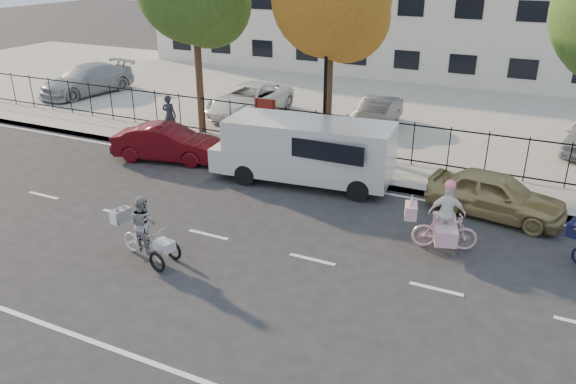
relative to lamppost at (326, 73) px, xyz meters
The scene contains 19 objects.
ground 7.50m from the lamppost, 94.21° to the right, with size 120.00×120.00×0.00m, color #333334.
road_markings 7.49m from the lamppost, 94.21° to the right, with size 60.00×9.52×0.01m, color silver, non-canonical shape.
curb 3.54m from the lamppost, 105.95° to the right, with size 60.00×0.10×0.15m, color #A8A399.
sidewalk 3.16m from the lamppost, 125.54° to the right, with size 60.00×2.20×0.15m, color #A8A399.
parking_lot 8.76m from the lamppost, 93.49° to the left, with size 60.00×15.60×0.15m, color #A8A399.
iron_fence 2.30m from the lamppost, 141.34° to the left, with size 58.00×0.06×1.50m, color black, non-canonical shape.
building 18.21m from the lamppost, 91.57° to the left, with size 34.00×10.00×6.00m, color silver.
lamppost is the anchor object (origin of this frame).
street_sign 2.90m from the lamppost, behind, with size 0.85×0.06×1.80m.
zebra_trike 8.88m from the lamppost, 98.15° to the right, with size 1.91×0.92×1.63m.
unicorn_bike 7.53m from the lamppost, 42.94° to the right, with size 1.89×1.35×1.86m.
white_van 3.05m from the lamppost, 82.23° to the right, with size 5.91×2.46×2.04m.
red_sedan 6.10m from the lamppost, 153.30° to the right, with size 1.34×3.85×1.27m, color #4E080F.
gold_sedan 7.00m from the lamppost, 20.56° to the right, with size 1.52×3.77×1.28m, color tan.
pedestrian 6.77m from the lamppost, behind, with size 0.59×0.39×1.62m, color black.
lot_car_a 15.03m from the lamppost, 166.49° to the left, with size 2.05×5.05×1.47m, color #A6AAAE.
lot_car_b 6.62m from the lamppost, 144.55° to the left, with size 2.24×4.86×1.35m, color white.
lot_car_c 4.83m from the lamppost, 81.05° to the left, with size 1.25×3.59×1.18m, color #45484C.
tree_mid 2.36m from the lamppost, 94.51° to the left, with size 4.12×4.12×7.56m.
Camera 1 is at (7.61, -10.98, 6.92)m, focal length 35.00 mm.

